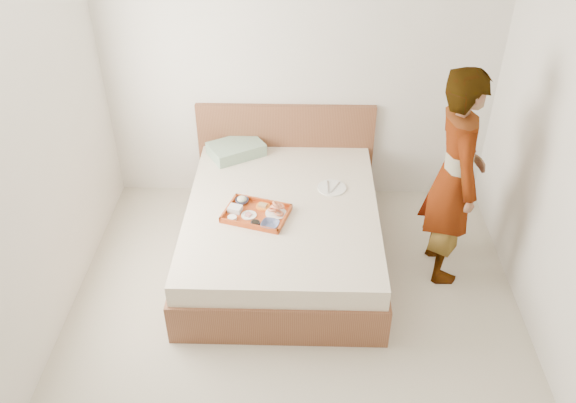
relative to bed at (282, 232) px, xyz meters
The scene contains 17 objects.
ground 1.04m from the bed, 83.34° to the right, with size 3.50×4.00×0.01m, color #BCB09F.
wall_back 1.44m from the bed, 83.34° to the left, with size 3.50×0.01×2.60m, color silver.
wall_left 2.18m from the bed, 148.52° to the right, with size 0.01×4.00×2.60m, color silver.
bed is the anchor object (origin of this frame).
headboard 0.99m from the bed, 90.00° to the left, with size 1.65×0.06×0.95m, color brown.
pillow 0.97m from the bed, 119.48° to the left, with size 0.47×0.32×0.11m, color gray.
tray 0.38m from the bed, 146.71° to the right, with size 0.49×0.36×0.04m, color #AF4918.
prawn_plate 0.31m from the bed, 109.97° to the right, with size 0.17×0.17×0.01m, color white.
navy_bowl_big 0.42m from the bed, 106.28° to the right, with size 0.14×0.14×0.03m, color #141E40.
sauce_dish 0.44m from the bed, 126.66° to the right, with size 0.07×0.07×0.03m, color black.
meat_plate 0.41m from the bed, 149.47° to the right, with size 0.12×0.12×0.01m, color white.
bread_plate 0.32m from the bed, 168.85° to the right, with size 0.12×0.12×0.01m, color orange.
salad_bowl 0.44m from the bed, behind, with size 0.11×0.11×0.03m, color #141E40.
plastic_tub 0.49m from the bed, 165.60° to the right, with size 0.10×0.09×0.04m, color silver.
cheese_round 0.52m from the bed, 152.17° to the right, with size 0.07×0.07×0.03m, color white.
dinner_plate 0.56m from the bed, 32.69° to the left, with size 0.24×0.24×0.01m, color white.
person 1.46m from the bed, ahead, with size 0.65×0.43×1.79m, color white.
Camera 1 is at (0.03, -2.91, 3.41)m, focal length 37.27 mm.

